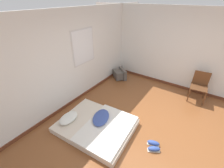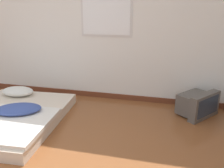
{
  "view_description": "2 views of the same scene",
  "coord_description": "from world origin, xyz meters",
  "px_view_note": "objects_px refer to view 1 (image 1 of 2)",
  "views": [
    {
      "loc": [
        -2.47,
        -0.61,
        2.84
      ],
      "look_at": [
        0.83,
        1.66,
        0.45
      ],
      "focal_mm": 24.0,
      "sensor_mm": 36.0,
      "label": 1
    },
    {
      "loc": [
        1.63,
        -1.5,
        1.62
      ],
      "look_at": [
        0.85,
        1.59,
        0.56
      ],
      "focal_mm": 40.0,
      "sensor_mm": 36.0,
      "label": 2
    }
  ],
  "objects_px": {
    "crt_tv": "(120,74)",
    "wooden_chair": "(200,84)",
    "mattress_bed": "(96,125)",
    "sneaker_pair": "(154,146)"
  },
  "relations": [
    {
      "from": "wooden_chair",
      "to": "crt_tv",
      "type": "bearing_deg",
      "value": 94.75
    },
    {
      "from": "crt_tv",
      "to": "wooden_chair",
      "type": "bearing_deg",
      "value": -85.25
    },
    {
      "from": "crt_tv",
      "to": "sneaker_pair",
      "type": "xyz_separation_m",
      "value": [
        -2.27,
        -2.28,
        -0.13
      ]
    },
    {
      "from": "mattress_bed",
      "to": "sneaker_pair",
      "type": "bearing_deg",
      "value": -78.44
    },
    {
      "from": "mattress_bed",
      "to": "wooden_chair",
      "type": "bearing_deg",
      "value": -32.77
    },
    {
      "from": "wooden_chair",
      "to": "sneaker_pair",
      "type": "distance_m",
      "value": 2.58
    },
    {
      "from": "wooden_chair",
      "to": "sneaker_pair",
      "type": "bearing_deg",
      "value": 170.35
    },
    {
      "from": "mattress_bed",
      "to": "sneaker_pair",
      "type": "xyz_separation_m",
      "value": [
        0.28,
        -1.36,
        -0.05
      ]
    },
    {
      "from": "wooden_chair",
      "to": "mattress_bed",
      "type": "bearing_deg",
      "value": 147.23
    },
    {
      "from": "wooden_chair",
      "to": "sneaker_pair",
      "type": "relative_size",
      "value": 2.57
    }
  ]
}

